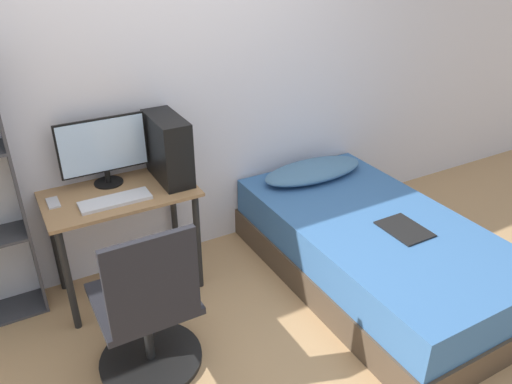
{
  "coord_description": "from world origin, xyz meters",
  "views": [
    {
      "loc": [
        -1.07,
        -1.72,
        2.2
      ],
      "look_at": [
        0.27,
        0.66,
        0.75
      ],
      "focal_mm": 35.0,
      "sensor_mm": 36.0,
      "label": 1
    }
  ],
  "objects_px": {
    "bed": "(373,251)",
    "pc_tower": "(168,148)",
    "office_chair": "(149,318)",
    "monitor": "(103,149)",
    "keyboard": "(115,200)"
  },
  "relations": [
    {
      "from": "keyboard",
      "to": "pc_tower",
      "type": "xyz_separation_m",
      "value": [
        0.41,
        0.14,
        0.2
      ]
    },
    {
      "from": "monitor",
      "to": "office_chair",
      "type": "bearing_deg",
      "value": -95.15
    },
    {
      "from": "bed",
      "to": "pc_tower",
      "type": "relative_size",
      "value": 4.69
    },
    {
      "from": "office_chair",
      "to": "monitor",
      "type": "height_order",
      "value": "monitor"
    },
    {
      "from": "office_chair",
      "to": "keyboard",
      "type": "height_order",
      "value": "office_chair"
    },
    {
      "from": "bed",
      "to": "keyboard",
      "type": "relative_size",
      "value": 4.75
    },
    {
      "from": "office_chair",
      "to": "pc_tower",
      "type": "relative_size",
      "value": 2.27
    },
    {
      "from": "office_chair",
      "to": "monitor",
      "type": "relative_size",
      "value": 1.76
    },
    {
      "from": "monitor",
      "to": "keyboard",
      "type": "height_order",
      "value": "monitor"
    },
    {
      "from": "office_chair",
      "to": "bed",
      "type": "bearing_deg",
      "value": 1.22
    },
    {
      "from": "office_chair",
      "to": "bed",
      "type": "distance_m",
      "value": 1.6
    },
    {
      "from": "keyboard",
      "to": "pc_tower",
      "type": "relative_size",
      "value": 0.99
    },
    {
      "from": "keyboard",
      "to": "office_chair",
      "type": "bearing_deg",
      "value": -94.6
    },
    {
      "from": "bed",
      "to": "keyboard",
      "type": "xyz_separation_m",
      "value": [
        -1.54,
        0.63,
        0.51
      ]
    },
    {
      "from": "bed",
      "to": "pc_tower",
      "type": "bearing_deg",
      "value": 145.94
    }
  ]
}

